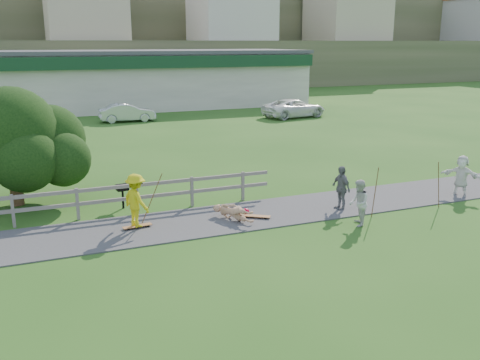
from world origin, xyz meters
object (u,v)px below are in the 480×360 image
(spectator_d, at_px, (461,176))
(spectator_b, at_px, (341,188))
(skater_fallen, at_px, (233,212))
(spectator_a, at_px, (359,203))
(car_silver, at_px, (127,113))
(bbq, at_px, (123,196))
(tree, at_px, (13,162))
(car_white, at_px, (294,108))
(skater_rider, at_px, (136,203))

(spectator_d, bearing_deg, spectator_b, -125.23)
(skater_fallen, bearing_deg, spectator_a, -54.25)
(car_silver, relative_size, bbq, 4.65)
(tree, bearing_deg, car_silver, 68.28)
(car_white, bearing_deg, tree, 120.11)
(skater_fallen, bearing_deg, spectator_d, -29.16)
(spectator_d, xyz_separation_m, tree, (-15.87, 5.35, 0.82))
(spectator_b, distance_m, tree, 11.80)
(skater_fallen, distance_m, car_silver, 24.48)
(spectator_a, xyz_separation_m, car_silver, (-2.38, 26.42, -0.08))
(skater_rider, bearing_deg, spectator_b, -120.39)
(bbq, bearing_deg, skater_fallen, -49.24)
(car_white, xyz_separation_m, bbq, (-17.08, -18.98, -0.28))
(spectator_d, distance_m, car_silver, 26.29)
(car_silver, bearing_deg, tree, 159.90)
(tree, bearing_deg, skater_fallen, -35.59)
(skater_rider, xyz_separation_m, car_white, (17.08, 21.36, -0.13))
(spectator_a, relative_size, spectator_d, 0.95)
(spectator_b, bearing_deg, skater_rider, -99.84)
(spectator_a, xyz_separation_m, bbq, (-6.72, 4.79, -0.32))
(car_silver, distance_m, tree, 21.22)
(spectator_a, height_order, car_white, spectator_a)
(car_silver, distance_m, car_white, 13.01)
(bbq, bearing_deg, spectator_a, -42.74)
(spectator_b, relative_size, spectator_d, 0.99)
(skater_fallen, bearing_deg, spectator_b, -29.72)
(car_silver, height_order, tree, tree)
(bbq, bearing_deg, spectator_d, -22.70)
(bbq, bearing_deg, car_white, 40.75)
(car_white, bearing_deg, skater_rider, 131.83)
(skater_fallen, relative_size, car_silver, 0.39)
(car_white, relative_size, tree, 0.95)
(spectator_a, relative_size, bbq, 1.72)
(skater_rider, height_order, skater_fallen, skater_rider)
(spectator_d, bearing_deg, spectator_a, -108.28)
(car_silver, distance_m, bbq, 22.06)
(skater_rider, relative_size, bbq, 1.93)
(tree, bearing_deg, skater_rider, -50.88)
(skater_rider, distance_m, spectator_a, 7.14)
(spectator_a, height_order, tree, tree)
(skater_rider, relative_size, skater_fallen, 1.06)
(skater_rider, height_order, car_silver, skater_rider)
(spectator_a, bearing_deg, spectator_b, -165.40)
(skater_fallen, relative_size, spectator_a, 1.06)
(spectator_a, bearing_deg, tree, -95.03)
(spectator_a, bearing_deg, skater_rider, -81.44)
(skater_rider, distance_m, spectator_d, 12.41)
(skater_fallen, xyz_separation_m, spectator_d, (9.23, -0.60, 0.51))
(spectator_d, xyz_separation_m, bbq, (-12.36, 3.41, -0.36))
(car_white, bearing_deg, skater_fallen, 137.86)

